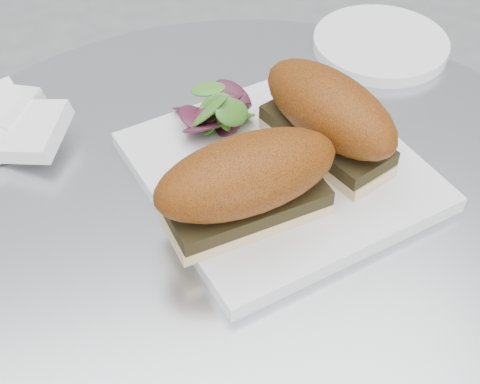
{
  "coord_description": "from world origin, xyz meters",
  "views": [
    {
      "loc": [
        -0.11,
        -0.36,
        1.16
      ],
      "look_at": [
        -0.01,
        0.02,
        0.77
      ],
      "focal_mm": 50.0,
      "sensor_mm": 36.0,
      "label": 1
    }
  ],
  "objects_px": {
    "sandwich_right": "(329,115)",
    "saucer": "(380,44)",
    "sandwich_left": "(247,182)",
    "plate": "(280,171)"
  },
  "relations": [
    {
      "from": "sandwich_right",
      "to": "saucer",
      "type": "xyz_separation_m",
      "value": [
        0.13,
        0.17,
        -0.05
      ]
    },
    {
      "from": "plate",
      "to": "saucer",
      "type": "height_order",
      "value": "plate"
    },
    {
      "from": "sandwich_left",
      "to": "sandwich_right",
      "type": "relative_size",
      "value": 1.01
    },
    {
      "from": "plate",
      "to": "sandwich_right",
      "type": "height_order",
      "value": "sandwich_right"
    },
    {
      "from": "sandwich_left",
      "to": "sandwich_right",
      "type": "bearing_deg",
      "value": 23.87
    },
    {
      "from": "plate",
      "to": "sandwich_right",
      "type": "distance_m",
      "value": 0.07
    },
    {
      "from": "sandwich_right",
      "to": "saucer",
      "type": "bearing_deg",
      "value": 118.75
    },
    {
      "from": "plate",
      "to": "sandwich_left",
      "type": "height_order",
      "value": "sandwich_left"
    },
    {
      "from": "sandwich_right",
      "to": "saucer",
      "type": "height_order",
      "value": "sandwich_right"
    },
    {
      "from": "plate",
      "to": "sandwich_left",
      "type": "relative_size",
      "value": 1.41
    }
  ]
}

